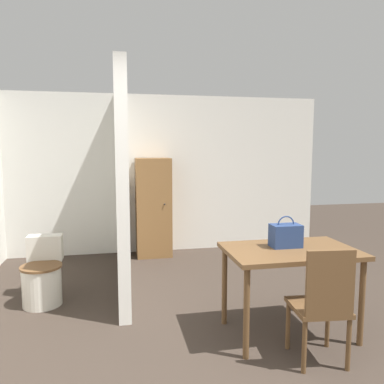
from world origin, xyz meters
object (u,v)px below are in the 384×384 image
Objects in this scene: dining_table at (290,259)px; toilet at (43,277)px; wooden_chair at (322,303)px; handbag at (286,235)px; wooden_cabinet at (153,207)px.

toilet is at bearing 153.17° from dining_table.
wooden_chair is 0.69m from handbag.
wooden_cabinet is (-0.96, 3.25, 0.26)m from wooden_chair.
handbag reaches higher than dining_table.
dining_table is 2.60m from toilet.
toilet is 0.46× the size of wooden_cabinet.
toilet is 2.14m from wooden_cabinet.
wooden_cabinet is at bearing 108.85° from dining_table.
wooden_cabinet is at bearing 49.63° from toilet.
handbag is at bearing -70.99° from wooden_cabinet.
wooden_cabinet is (1.35, 1.59, 0.47)m from toilet.
handbag is 0.19× the size of wooden_cabinet.
dining_table reaches higher than toilet.
wooden_chair is 3.40m from wooden_cabinet.
toilet is at bearing 150.23° from wooden_chair.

